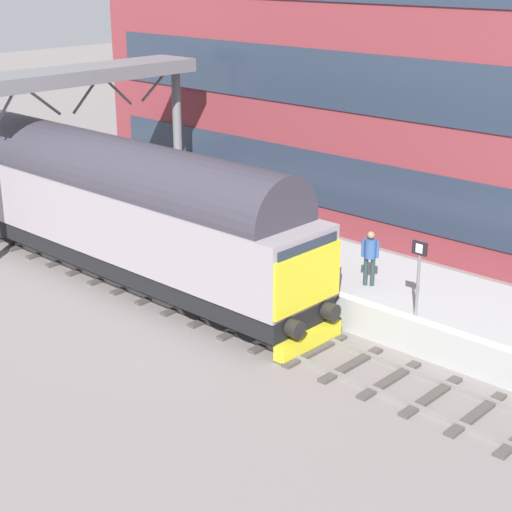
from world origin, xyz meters
The scene contains 7 objects.
ground_plane centered at (0.00, 0.00, 0.00)m, with size 140.00×140.00×0.00m, color slate.
track_main centered at (0.00, 0.00, 0.05)m, with size 2.50×60.00×0.15m.
station_platform centered at (3.60, 0.00, 0.50)m, with size 4.00×44.00×1.01m.
diesel_locomotive centered at (0.00, 7.14, 2.48)m, with size 2.74×17.67×4.68m.
platform_number_sign centered at (1.91, -3.64, 2.39)m, with size 0.10×0.44×2.09m.
waiting_passenger centered at (2.86, -1.44, 1.99)m, with size 0.46×0.46×1.64m.
overhead_footbridge centered at (2.05, 10.80, 5.60)m, with size 9.30×2.00×6.29m.
Camera 1 is at (-15.72, -14.25, 10.01)m, focal length 57.99 mm.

